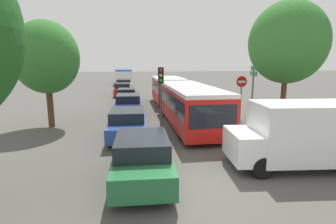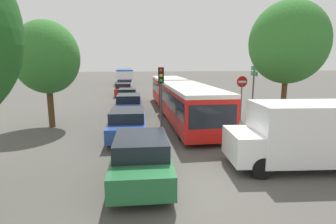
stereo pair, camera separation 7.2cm
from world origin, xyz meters
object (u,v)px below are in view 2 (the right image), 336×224
(queued_car_red, at_px, (124,89))
(tree_left_mid, at_px, (46,59))
(articulated_bus, at_px, (179,96))
(city_bus_rear, at_px, (125,75))
(direction_sign_post, at_px, (254,80))
(queued_car_silver, at_px, (125,85))
(tree_right_near, at_px, (286,45))
(queued_car_black, at_px, (127,96))
(queued_car_blue, at_px, (128,124))
(queued_car_navy, at_px, (129,104))
(no_entry_sign, at_px, (242,91))
(queued_car_green, at_px, (141,157))
(traffic_light, at_px, (161,83))
(white_van, at_px, (306,133))

(queued_car_red, relative_size, tree_left_mid, 0.70)
(articulated_bus, xyz_separation_m, queued_car_red, (-3.84, 11.43, -0.64))
(city_bus_rear, relative_size, direction_sign_post, 3.22)
(queued_car_red, bearing_deg, direction_sign_post, -144.76)
(queued_car_silver, distance_m, tree_right_near, 22.72)
(direction_sign_post, xyz_separation_m, tree_left_mid, (-12.48, -0.19, 1.29))
(tree_right_near, bearing_deg, queued_car_black, 130.57)
(queued_car_blue, height_order, queued_car_black, queued_car_blue)
(queued_car_navy, relative_size, tree_left_mid, 0.71)
(no_entry_sign, bearing_deg, queued_car_green, -42.03)
(no_entry_sign, relative_size, tree_right_near, 0.40)
(queued_car_green, distance_m, queued_car_black, 16.02)
(city_bus_rear, height_order, queued_car_black, city_bus_rear)
(queued_car_black, height_order, tree_left_mid, tree_left_mid)
(traffic_light, distance_m, no_entry_sign, 5.36)
(direction_sign_post, bearing_deg, queued_car_navy, -6.66)
(queued_car_blue, distance_m, queued_car_navy, 6.06)
(articulated_bus, relative_size, white_van, 3.06)
(white_van, relative_size, direction_sign_post, 1.44)
(queued_car_navy, bearing_deg, white_van, -147.61)
(direction_sign_post, height_order, tree_right_near, tree_right_near)
(queued_car_green, bearing_deg, traffic_light, -9.50)
(queued_car_blue, height_order, direction_sign_post, direction_sign_post)
(queued_car_green, height_order, queued_car_red, queued_car_green)
(city_bus_rear, relative_size, tree_right_near, 1.65)
(no_entry_sign, distance_m, tree_left_mid, 11.70)
(white_van, height_order, traffic_light, traffic_light)
(queued_car_blue, bearing_deg, queued_car_black, 2.88)
(queued_car_black, distance_m, tree_left_mid, 9.90)
(traffic_light, bearing_deg, queued_car_blue, -30.42)
(articulated_bus, height_order, white_van, articulated_bus)
(articulated_bus, relative_size, queued_car_black, 4.00)
(city_bus_rear, bearing_deg, traffic_light, -176.47)
(queued_car_navy, distance_m, direction_sign_post, 8.66)
(queued_car_navy, bearing_deg, direction_sign_post, -105.76)
(city_bus_rear, bearing_deg, no_entry_sign, -167.01)
(queued_car_green, height_order, no_entry_sign, no_entry_sign)
(queued_car_navy, height_order, direction_sign_post, direction_sign_post)
(queued_car_red, distance_m, tree_right_near, 18.55)
(articulated_bus, bearing_deg, queued_car_blue, -32.93)
(queued_car_blue, relative_size, queued_car_black, 1.06)
(city_bus_rear, xyz_separation_m, traffic_light, (1.86, -32.25, 1.06))
(articulated_bus, xyz_separation_m, city_bus_rear, (-3.60, 28.95, 0.09))
(traffic_light, height_order, no_entry_sign, traffic_light)
(traffic_light, bearing_deg, tree_left_mid, -85.68)
(queued_car_navy, height_order, no_entry_sign, no_entry_sign)
(direction_sign_post, bearing_deg, tree_right_near, 121.26)
(white_van, distance_m, tree_right_near, 7.32)
(queued_car_blue, distance_m, queued_car_silver, 21.67)
(queued_car_blue, relative_size, no_entry_sign, 1.49)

